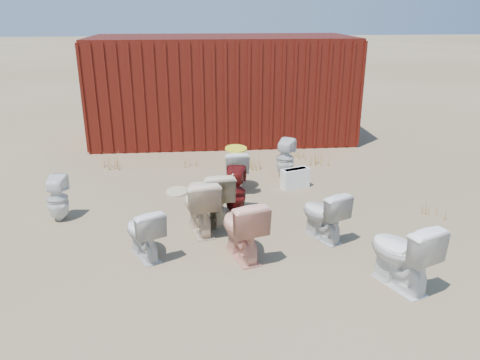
{
  "coord_description": "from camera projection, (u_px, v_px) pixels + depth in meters",
  "views": [
    {
      "loc": [
        -0.6,
        -6.03,
        3.01
      ],
      "look_at": [
        0.0,
        0.6,
        0.55
      ],
      "focal_mm": 35.0,
      "sensor_mm": 36.0,
      "label": 1
    }
  ],
  "objects": [
    {
      "name": "ground",
      "position": [
        244.0,
        230.0,
        6.73
      ],
      "size": [
        100.0,
        100.0,
        0.0
      ],
      "primitive_type": "plane",
      "color": "brown",
      "rests_on": "ground"
    },
    {
      "name": "toilet_back_e",
      "position": [
        285.0,
        158.0,
        8.74
      ],
      "size": [
        0.46,
        0.46,
        0.73
      ],
      "primitive_type": "imported",
      "rotation": [
        0.0,
        0.0,
        2.58
      ],
      "color": "silver",
      "rests_on": "ground"
    },
    {
      "name": "loose_lid_near",
      "position": [
        177.0,
        192.0,
        8.11
      ],
      "size": [
        0.41,
        0.52,
        0.02
      ],
      "primitive_type": "ellipsoid",
      "rotation": [
        0.0,
        0.0,
        -0.06
      ],
      "color": "#BEAF89",
      "rests_on": "ground"
    },
    {
      "name": "weed_clump_e",
      "position": [
        297.0,
        153.0,
        9.9
      ],
      "size": [
        0.34,
        0.34,
        0.26
      ],
      "primitive_type": "cone",
      "color": "#A97F43",
      "rests_on": "ground"
    },
    {
      "name": "shipping_container",
      "position": [
        223.0,
        88.0,
        11.17
      ],
      "size": [
        6.0,
        2.4,
        2.4
      ],
      "primitive_type": "cube",
      "color": "#44110B",
      "rests_on": "ground"
    },
    {
      "name": "toilet_back_a",
      "position": [
        57.0,
        199.0,
        6.94
      ],
      "size": [
        0.34,
        0.35,
        0.69
      ],
      "primitive_type": "imported",
      "rotation": [
        0.0,
        0.0,
        3.05
      ],
      "color": "white",
      "rests_on": "ground"
    },
    {
      "name": "weed_clump_b",
      "position": [
        254.0,
        163.0,
        9.24
      ],
      "size": [
        0.32,
        0.32,
        0.26
      ],
      "primitive_type": "cone",
      "color": "#A97F43",
      "rests_on": "ground"
    },
    {
      "name": "toilet_front_pink",
      "position": [
        242.0,
        228.0,
        5.89
      ],
      "size": [
        0.66,
        0.89,
        0.81
      ],
      "primitive_type": "imported",
      "rotation": [
        0.0,
        0.0,
        3.43
      ],
      "color": "#EB9F87",
      "rests_on": "ground"
    },
    {
      "name": "weed_clump_a",
      "position": [
        111.0,
        160.0,
        9.33
      ],
      "size": [
        0.36,
        0.36,
        0.31
      ],
      "primitive_type": "cone",
      "color": "#A97F43",
      "rests_on": "ground"
    },
    {
      "name": "toilet_front_e",
      "position": [
        323.0,
        214.0,
        6.38
      ],
      "size": [
        0.67,
        0.81,
        0.72
      ],
      "primitive_type": "imported",
      "rotation": [
        0.0,
        0.0,
        3.59
      ],
      "color": "silver",
      "rests_on": "ground"
    },
    {
      "name": "weed_clump_d",
      "position": [
        191.0,
        160.0,
        9.43
      ],
      "size": [
        0.3,
        0.3,
        0.24
      ],
      "primitive_type": "cone",
      "color": "#A97F43",
      "rests_on": "ground"
    },
    {
      "name": "weed_clump_f",
      "position": [
        435.0,
        211.0,
        7.1
      ],
      "size": [
        0.28,
        0.28,
        0.22
      ],
      "primitive_type": "cone",
      "color": "#A97F43",
      "rests_on": "ground"
    },
    {
      "name": "loose_lid_far",
      "position": [
        201.0,
        186.0,
        8.35
      ],
      "size": [
        0.58,
        0.59,
        0.02
      ],
      "primitive_type": "ellipsoid",
      "rotation": [
        0.0,
        0.0,
        0.75
      ],
      "color": "#C1B58C",
      "rests_on": "ground"
    },
    {
      "name": "toilet_back_yellowlid",
      "position": [
        236.0,
        170.0,
        8.11
      ],
      "size": [
        0.41,
        0.73,
        0.74
      ],
      "primitive_type": "imported",
      "rotation": [
        0.0,
        0.0,
        3.14
      ],
      "color": "silver",
      "rests_on": "ground"
    },
    {
      "name": "toilet_front_c",
      "position": [
        401.0,
        253.0,
        5.25
      ],
      "size": [
        0.75,
        0.94,
        0.83
      ],
      "primitive_type": "imported",
      "rotation": [
        0.0,
        0.0,
        3.55
      ],
      "color": "white",
      "rests_on": "ground"
    },
    {
      "name": "toilet_back_beige_right",
      "position": [
        200.0,
        205.0,
        6.57
      ],
      "size": [
        0.61,
        0.87,
        0.81
      ],
      "primitive_type": "imported",
      "rotation": [
        0.0,
        0.0,
        3.35
      ],
      "color": "beige",
      "rests_on": "ground"
    },
    {
      "name": "toilet_front_maroon",
      "position": [
        235.0,
        191.0,
        7.17
      ],
      "size": [
        0.39,
        0.4,
        0.73
      ],
      "primitive_type": "imported",
      "rotation": [
        0.0,
        0.0,
        2.93
      ],
      "color": "#5B100F",
      "rests_on": "ground"
    },
    {
      "name": "loose_tank",
      "position": [
        295.0,
        178.0,
        8.27
      ],
      "size": [
        0.54,
        0.36,
        0.35
      ],
      "primitive_type": "cube",
      "rotation": [
        0.0,
        0.0,
        0.36
      ],
      "color": "white",
      "rests_on": "ground"
    },
    {
      "name": "yellow_lid",
      "position": [
        236.0,
        149.0,
        7.97
      ],
      "size": [
        0.37,
        0.47,
        0.02
      ],
      "primitive_type": "ellipsoid",
      "color": "yellow",
      "rests_on": "toilet_back_yellowlid"
    },
    {
      "name": "weed_clump_c",
      "position": [
        318.0,
        158.0,
        9.54
      ],
      "size": [
        0.36,
        0.36,
        0.27
      ],
      "primitive_type": "cone",
      "color": "#A97F43",
      "rests_on": "ground"
    },
    {
      "name": "toilet_back_beige_left",
      "position": [
        217.0,
        196.0,
        6.88
      ],
      "size": [
        0.54,
        0.84,
        0.81
      ],
      "primitive_type": "imported",
      "rotation": [
        0.0,
        0.0,
        3.26
      ],
      "color": "beige",
      "rests_on": "ground"
    },
    {
      "name": "toilet_front_a",
      "position": [
        143.0,
        232.0,
        5.9
      ],
      "size": [
        0.66,
        0.78,
        0.69
      ],
      "primitive_type": "imported",
      "rotation": [
        0.0,
        0.0,
        3.63
      ],
      "color": "silver",
      "rests_on": "ground"
    }
  ]
}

